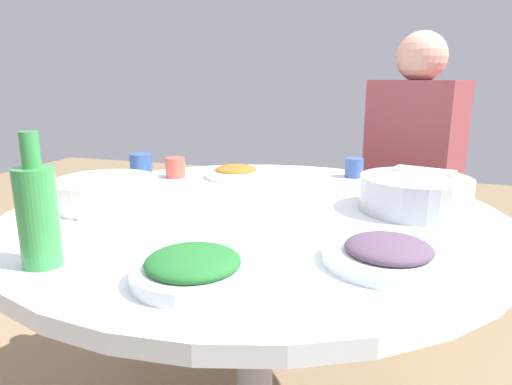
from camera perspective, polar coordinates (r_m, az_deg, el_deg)
round_dining_table at (r=1.20m, az=-0.20°, el=-6.17°), size 1.24×1.24×0.72m
rice_bowl at (r=1.21m, az=19.19°, el=-0.06°), size 0.27×0.27×0.10m
soup_bowl at (r=1.25m, az=-18.15°, el=-0.10°), size 0.28×0.26×0.07m
dish_eggplant at (r=0.86m, az=16.17°, el=-7.32°), size 0.24×0.24×0.05m
dish_stirfry at (r=1.53m, az=-2.54°, el=2.53°), size 0.19×0.19×0.04m
dish_greens at (r=0.77m, az=-7.85°, el=-9.28°), size 0.21×0.21×0.05m
green_bottle at (r=0.88m, az=-25.58°, el=-2.36°), size 0.07×0.07×0.24m
tea_cup_near at (r=1.56m, az=-10.03°, el=3.07°), size 0.07×0.07×0.07m
tea_cup_far at (r=1.57m, az=12.14°, el=3.04°), size 0.06×0.06×0.06m
tea_cup_side at (r=1.62m, az=-14.14°, el=3.41°), size 0.08×0.08×0.07m
stool_for_diner_left at (r=2.07m, az=17.89°, el=-9.93°), size 0.31×0.31×0.46m
diner_left at (r=1.92m, az=19.12°, el=5.27°), size 0.44×0.43×0.76m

